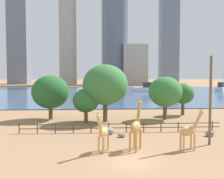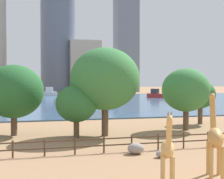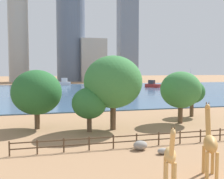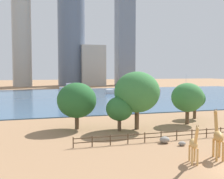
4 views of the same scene
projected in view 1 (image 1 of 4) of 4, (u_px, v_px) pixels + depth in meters
name	position (u px, v px, depth m)	size (l,w,h in m)	color
ground_plane	(105.00, 93.00, 104.09)	(400.00, 400.00, 0.00)	#9E7551
harbor_water	(105.00, 93.00, 101.10)	(180.00, 86.00, 0.20)	#3D6084
giraffe_tall	(136.00, 127.00, 28.05)	(1.85, 3.06, 5.05)	#C18C47
giraffe_companion	(189.00, 131.00, 27.85)	(2.95, 1.46, 4.11)	tan
giraffe_young	(103.00, 132.00, 27.18)	(1.47, 2.77, 4.13)	tan
utility_pole	(210.00, 101.00, 29.81)	(0.28, 0.28, 9.52)	brown
boulder_near_fence	(122.00, 135.00, 33.60)	(0.97, 0.71, 0.53)	gray
boulder_by_pole	(109.00, 131.00, 35.22)	(1.30, 1.12, 0.84)	gray
boulder_small	(210.00, 133.00, 34.12)	(1.10, 0.95, 0.71)	gray
enclosure_fence	(120.00, 126.00, 36.27)	(26.12, 0.14, 1.30)	#4C3826
tree_left_large	(50.00, 92.00, 46.07)	(6.10, 6.10, 7.28)	brown
tree_center_broad	(105.00, 85.00, 43.77)	(7.05, 7.05, 9.00)	brown
tree_right_tall	(183.00, 94.00, 50.70)	(3.96, 3.96, 5.63)	brown
tree_left_small	(165.00, 92.00, 45.95)	(5.49, 5.49, 7.05)	brown
tree_right_small	(86.00, 101.00, 43.31)	(4.07, 4.07, 5.23)	brown
boat_ferry	(103.00, 86.00, 135.89)	(7.39, 3.43, 3.13)	silver
boat_sailboat	(184.00, 88.00, 114.53)	(5.35, 6.69, 2.83)	#B22D28
boat_tug	(145.00, 88.00, 109.44)	(8.50, 3.37, 3.69)	silver
boat_barge	(222.00, 88.00, 112.42)	(7.60, 8.01, 7.32)	silver
skyline_tower_needle	(134.00, 65.00, 177.72)	(15.12, 14.07, 25.02)	#ADA89E
skyline_block_central	(18.00, 14.00, 183.77)	(12.60, 12.33, 91.24)	slate
skyline_tower_glass	(68.00, 13.00, 174.26)	(11.14, 11.14, 88.74)	#ADA89E
skyline_block_left	(169.00, 3.00, 175.23)	(11.09, 9.66, 102.00)	slate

